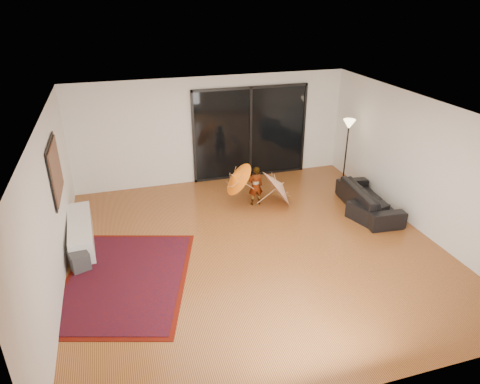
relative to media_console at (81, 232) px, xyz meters
name	(u,v)px	position (x,y,z in m)	size (l,w,h in m)	color
floor	(256,248)	(3.25, -1.16, -0.24)	(7.00, 7.00, 0.00)	#AF6030
ceiling	(258,112)	(3.25, -1.16, 2.46)	(7.00, 7.00, 0.00)	white
wall_back	(212,130)	(3.25, 2.34, 1.11)	(7.00, 7.00, 0.00)	silver
wall_front	(357,310)	(3.25, -4.66, 1.11)	(7.00, 7.00, 0.00)	silver
wall_left	(51,211)	(-0.25, -1.16, 1.11)	(7.00, 7.00, 0.00)	silver
wall_right	(420,165)	(6.75, -1.16, 1.11)	(7.00, 7.00, 0.00)	silver
sliding_door	(250,133)	(4.25, 2.31, 0.96)	(3.06, 0.07, 2.40)	black
painting	(55,170)	(-0.21, -0.16, 1.41)	(0.04, 1.28, 1.08)	black
media_console	(81,232)	(0.00, 0.00, 0.00)	(0.44, 1.75, 0.49)	white
speaker	(80,261)	(0.00, -0.94, -0.06)	(0.31, 0.31, 0.36)	#424244
persian_rug	(126,279)	(0.76, -1.48, -0.23)	(2.84, 3.40, 0.02)	#540F07
sofa	(369,199)	(6.20, -0.41, 0.04)	(1.96, 0.77, 0.57)	black
ottoman	(367,211)	(5.97, -0.73, -0.05)	(0.66, 0.66, 0.38)	black
floor_lamp	(348,134)	(6.35, 1.02, 1.12)	(0.30, 0.30, 1.73)	black
child	(256,186)	(3.84, 0.62, 0.23)	(0.35, 0.23, 0.95)	#999999
parasol_orange	(233,179)	(3.29, 0.57, 0.49)	(0.64, 0.82, 0.87)	orange
parasol_white	(282,184)	(4.44, 0.47, 0.26)	(0.74, 1.01, 1.00)	beige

